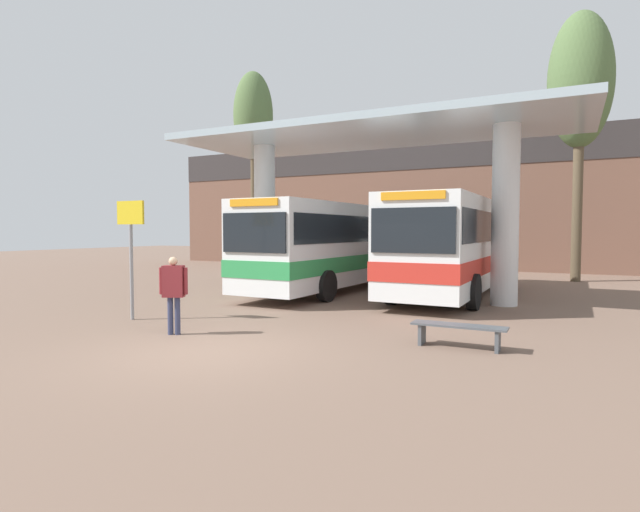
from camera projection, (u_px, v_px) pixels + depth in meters
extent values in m
plane|color=#755B4C|center=(207.00, 351.00, 9.50)|extent=(100.00, 100.00, 0.00)
cube|color=brown|center=(455.00, 203.00, 29.40)|extent=(40.00, 0.50, 7.90)
cube|color=#332D2D|center=(456.00, 151.00, 29.25)|extent=(40.00, 0.58, 1.90)
cylinder|color=silver|center=(265.00, 219.00, 19.13)|extent=(0.81, 0.81, 5.52)
cylinder|color=silver|center=(505.00, 216.00, 15.22)|extent=(0.81, 0.81, 5.52)
cube|color=#9EB2BC|center=(372.00, 133.00, 17.03)|extent=(13.71, 5.31, 0.24)
cube|color=white|center=(343.00, 243.00, 19.80)|extent=(2.82, 11.87, 2.93)
cube|color=black|center=(343.00, 229.00, 19.77)|extent=(2.84, 11.40, 0.94)
cube|color=#2D934C|center=(342.00, 260.00, 19.83)|extent=(2.86, 11.91, 0.53)
cube|color=black|center=(254.00, 233.00, 14.58)|extent=(2.23, 0.13, 1.17)
cube|color=orange|center=(253.00, 202.00, 14.53)|extent=(1.70, 0.11, 0.22)
cylinder|color=black|center=(265.00, 282.00, 17.24)|extent=(0.31, 1.04, 1.03)
cylinder|color=black|center=(326.00, 286.00, 16.08)|extent=(0.31, 1.04, 1.03)
cylinder|color=black|center=(350.00, 269.00, 23.29)|extent=(0.31, 1.04, 1.03)
cylinder|color=black|center=(399.00, 271.00, 22.12)|extent=(0.31, 1.04, 1.03)
cube|color=white|center=(455.00, 243.00, 17.69)|extent=(2.62, 10.27, 3.02)
cube|color=black|center=(455.00, 227.00, 17.66)|extent=(2.65, 9.86, 0.97)
cube|color=red|center=(455.00, 262.00, 17.73)|extent=(2.66, 10.31, 0.54)
cube|color=black|center=(412.00, 230.00, 13.11)|extent=(2.29, 0.09, 1.21)
cube|color=orange|center=(412.00, 195.00, 13.06)|extent=(1.74, 0.07, 0.22)
cylinder|color=black|center=(392.00, 287.00, 15.52)|extent=(0.29, 1.06, 1.06)
cylinder|color=black|center=(474.00, 292.00, 14.38)|extent=(0.29, 1.06, 1.06)
cylinder|color=black|center=(439.00, 273.00, 20.83)|extent=(0.29, 1.06, 1.06)
cylinder|color=black|center=(502.00, 275.00, 19.68)|extent=(0.29, 1.06, 1.06)
cube|color=#4C5156|center=(459.00, 326.00, 9.75)|extent=(1.82, 0.44, 0.04)
cube|color=#4C5156|center=(422.00, 334.00, 10.09)|extent=(0.07, 0.37, 0.42)
cube|color=#4C5156|center=(498.00, 341.00, 9.44)|extent=(0.07, 0.37, 0.42)
cylinder|color=gray|center=(132.00, 272.00, 12.83)|extent=(0.09, 0.09, 2.46)
cube|color=gold|center=(130.00, 213.00, 12.75)|extent=(0.90, 0.06, 0.60)
cylinder|color=#333856|center=(170.00, 316.00, 11.01)|extent=(0.16, 0.16, 0.84)
cylinder|color=#333856|center=(178.00, 316.00, 11.01)|extent=(0.16, 0.16, 0.84)
cube|color=maroon|center=(173.00, 281.00, 10.97)|extent=(0.52, 0.41, 0.70)
sphere|color=tan|center=(173.00, 261.00, 10.95)|extent=(0.19, 0.19, 0.19)
cylinder|color=maroon|center=(161.00, 281.00, 10.98)|extent=(0.12, 0.12, 0.59)
cylinder|color=maroon|center=(186.00, 281.00, 10.96)|extent=(0.12, 0.12, 0.59)
cylinder|color=brown|center=(577.00, 200.00, 22.37)|extent=(0.43, 0.43, 7.33)
ellipsoid|color=#516B3D|center=(580.00, 80.00, 22.09)|extent=(2.73, 2.73, 6.00)
cylinder|color=brown|center=(254.00, 206.00, 28.33)|extent=(0.34, 0.34, 7.43)
ellipsoid|color=#516B3D|center=(253.00, 116.00, 28.07)|extent=(2.23, 2.23, 4.90)
cube|color=silver|center=(372.00, 258.00, 27.49)|extent=(4.17, 1.85, 1.11)
cube|color=#1E2328|center=(372.00, 241.00, 27.44)|extent=(2.30, 1.69, 0.71)
cylinder|color=black|center=(400.00, 266.00, 27.74)|extent=(0.70, 0.22, 0.70)
cylinder|color=black|center=(389.00, 268.00, 26.11)|extent=(0.70, 0.22, 0.70)
cylinder|color=black|center=(357.00, 264.00, 28.91)|extent=(0.70, 0.22, 0.70)
cylinder|color=black|center=(344.00, 266.00, 27.28)|extent=(0.70, 0.22, 0.70)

